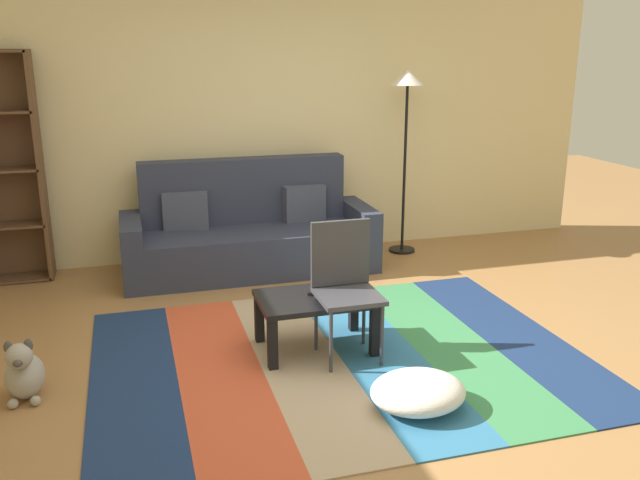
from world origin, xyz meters
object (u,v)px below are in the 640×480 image
Objects in this scene: folding_chair at (345,278)px; standing_lamp at (407,102)px; couch at (249,234)px; pouf at (418,392)px; dog at (24,373)px; tv_remote at (314,291)px; coffee_table at (316,305)px.

standing_lamp is at bearing 107.77° from folding_chair.
couch reaches higher than pouf.
couch is 2.62m from dog.
dog is 2.65× the size of tv_remote.
standing_lamp is (3.27, 2.12, 1.33)m from dog.
dog is at bearing -175.00° from coffee_table.
tv_remote is at bearing -85.87° from couch.
pouf is at bearing -27.89° from folding_chair.
couch is 1.97m from folding_chair.
folding_chair is (0.28, -1.94, 0.20)m from couch.
tv_remote is at bearing -127.65° from standing_lamp.
pouf is 0.31× the size of standing_lamp.
tv_remote is (0.01, 0.08, 0.08)m from coffee_table.
folding_chair is (-0.18, 0.81, 0.43)m from pouf.
standing_lamp is 2.61m from tv_remote.
standing_lamp is at bearing 4.75° from couch.
folding_chair reaches higher than tv_remote.
dog is (-2.15, 0.76, 0.05)m from pouf.
standing_lamp is 11.87× the size of tv_remote.
standing_lamp reaches higher than tv_remote.
pouf is 1.39× the size of dog.
pouf is 0.93m from folding_chair.
folding_chair reaches higher than pouf.
folding_chair is at bearing -122.06° from standing_lamp.
couch is at bearing 99.48° from pouf.
folding_chair is at bearing 1.37° from dog.
dog is 4.12m from standing_lamp.
couch is 1.76m from tv_remote.
folding_chair is (0.17, -0.11, 0.22)m from coffee_table.
standing_lamp is at bearing 32.87° from dog.
couch is 2.51× the size of folding_chair.
standing_lamp reaches higher than couch.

